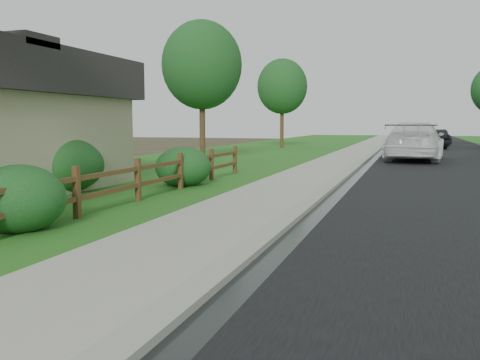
% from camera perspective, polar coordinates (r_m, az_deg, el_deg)
% --- Properties ---
extents(road, '(8.00, 90.00, 0.02)m').
position_cam_1_polar(road, '(38.31, 21.47, 3.06)').
color(road, black).
rests_on(road, ground).
extents(curb, '(0.40, 90.00, 0.12)m').
position_cam_1_polar(curb, '(38.32, 15.19, 3.36)').
color(curb, gray).
rests_on(curb, ground).
extents(wet_gutter, '(0.50, 90.00, 0.00)m').
position_cam_1_polar(wet_gutter, '(38.30, 15.71, 3.28)').
color(wet_gutter, black).
rests_on(wet_gutter, road).
extents(sidewalk, '(2.20, 90.00, 0.10)m').
position_cam_1_polar(sidewalk, '(38.42, 13.25, 3.40)').
color(sidewalk, '#9E9689').
rests_on(sidewalk, ground).
extents(grass_strip, '(1.60, 90.00, 0.06)m').
position_cam_1_polar(grass_strip, '(38.64, 10.44, 3.46)').
color(grass_strip, '#2C5F1B').
rests_on(grass_strip, ground).
extents(lawn_near, '(9.00, 90.00, 0.04)m').
position_cam_1_polar(lawn_near, '(39.71, 2.98, 3.61)').
color(lawn_near, '#2C5F1B').
rests_on(lawn_near, ground).
extents(ranch_fence, '(0.12, 16.92, 1.10)m').
position_cam_1_polar(ranch_fence, '(11.53, -14.35, -0.40)').
color(ranch_fence, '#482C18').
rests_on(ranch_fence, ground).
extents(white_suv, '(3.23, 6.93, 1.96)m').
position_cam_1_polar(white_suv, '(28.00, 19.05, 4.12)').
color(white_suv, white).
rests_on(white_suv, road).
extents(dark_car_mid, '(3.17, 4.82, 1.53)m').
position_cam_1_polar(dark_car_mid, '(41.78, 20.43, 4.41)').
color(dark_car_mid, black).
rests_on(dark_car_mid, road).
extents(dark_car_far, '(2.16, 4.37, 1.38)m').
position_cam_1_polar(dark_car_far, '(47.95, 21.29, 4.49)').
color(dark_car_far, black).
rests_on(dark_car_far, road).
extents(shrub_a, '(2.15, 2.15, 1.22)m').
position_cam_1_polar(shrub_a, '(9.79, -23.57, -1.96)').
color(shrub_a, '#174118').
rests_on(shrub_a, ground).
extents(shrub_c, '(1.71, 1.71, 1.23)m').
position_cam_1_polar(shrub_c, '(15.55, -6.39, 1.46)').
color(shrub_c, '#174118').
rests_on(shrub_c, ground).
extents(shrub_d, '(2.67, 2.67, 1.57)m').
position_cam_1_polar(shrub_d, '(14.89, -19.39, 1.58)').
color(shrub_d, '#174118').
rests_on(shrub_d, ground).
extents(tree_near_left, '(3.86, 3.86, 6.85)m').
position_cam_1_polar(tree_near_left, '(25.07, -4.30, 12.72)').
color(tree_near_left, '#3B2E18').
rests_on(tree_near_left, ground).
extents(tree_mid_left, '(3.85, 3.85, 6.88)m').
position_cam_1_polar(tree_mid_left, '(39.91, 4.77, 10.41)').
color(tree_mid_left, '#3B2E18').
rests_on(tree_mid_left, ground).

